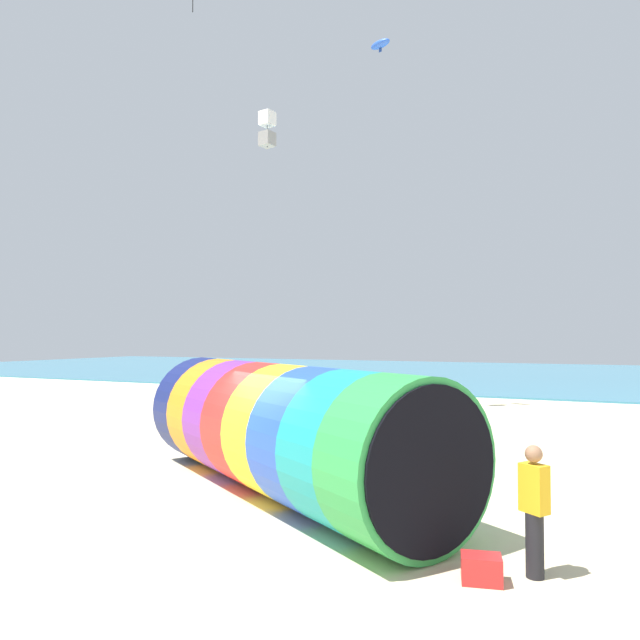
# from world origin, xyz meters

# --- Properties ---
(ground_plane) EXTENTS (120.00, 120.00, 0.00)m
(ground_plane) POSITION_xyz_m (0.00, 0.00, 0.00)
(ground_plane) COLOR beige
(sea) EXTENTS (120.00, 40.00, 0.10)m
(sea) POSITION_xyz_m (0.00, 41.49, 0.05)
(sea) COLOR teal
(sea) RESTS_ON ground
(giant_inflatable_tube) EXTENTS (8.98, 7.09, 2.67)m
(giant_inflatable_tube) POSITION_xyz_m (-0.15, 0.87, 1.34)
(giant_inflatable_tube) COLOR navy
(giant_inflatable_tube) RESTS_ON ground
(kite_handler) EXTENTS (0.42, 0.39, 1.77)m
(kite_handler) POSITION_xyz_m (4.94, -1.38, 0.91)
(kite_handler) COLOR black
(kite_handler) RESTS_ON ground
(kite_white_box) EXTENTS (0.67, 0.67, 1.63)m
(kite_white_box) POSITION_xyz_m (-6.83, 11.96, 12.37)
(kite_white_box) COLOR white
(kite_blue_parafoil) EXTENTS (1.12, 0.80, 0.58)m
(kite_blue_parafoil) POSITION_xyz_m (-2.34, 14.13, 16.21)
(kite_blue_parafoil) COLOR blue
(bystander_near_water) EXTENTS (0.27, 0.39, 1.64)m
(bystander_near_water) POSITION_xyz_m (-7.32, 7.84, 0.84)
(bystander_near_water) COLOR #383D56
(bystander_near_water) RESTS_ON ground
(cooler_box) EXTENTS (0.59, 0.46, 0.36)m
(cooler_box) POSITION_xyz_m (4.31, -1.84, 0.18)
(cooler_box) COLOR red
(cooler_box) RESTS_ON ground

